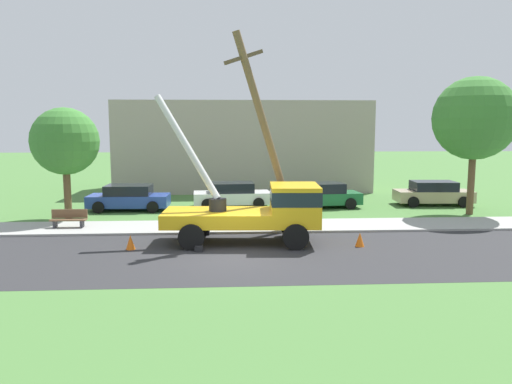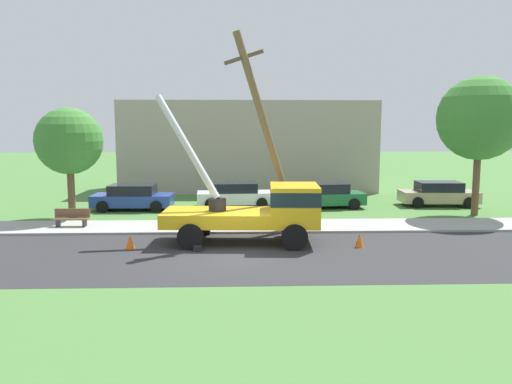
{
  "view_description": "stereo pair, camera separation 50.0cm",
  "coord_description": "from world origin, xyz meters",
  "px_view_note": "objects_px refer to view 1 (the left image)",
  "views": [
    {
      "loc": [
        -0.31,
        -17.8,
        4.7
      ],
      "look_at": [
        0.91,
        2.65,
        1.97
      ],
      "focal_mm": 35.16,
      "sensor_mm": 36.0,
      "label": 1
    },
    {
      "loc": [
        0.19,
        -17.82,
        4.7
      ],
      "look_at": [
        0.91,
        2.65,
        1.97
      ],
      "focal_mm": 35.16,
      "sensor_mm": 36.0,
      "label": 2
    }
  ],
  "objects_px": {
    "parked_sedan_white": "(232,195)",
    "park_bench": "(69,219)",
    "leaning_utility_pole": "(266,132)",
    "parked_sedan_green": "(321,195)",
    "roadside_tree_near": "(65,142)",
    "utility_truck": "(262,208)",
    "parked_sedan_tan": "(433,193)",
    "traffic_cone_behind": "(130,242)",
    "roadside_tree_far": "(475,119)",
    "parked_sedan_blue": "(129,198)",
    "traffic_cone_ahead": "(360,239)"
  },
  "relations": [
    {
      "from": "parked_sedan_white",
      "to": "park_bench",
      "type": "bearing_deg",
      "value": -141.9
    },
    {
      "from": "leaning_utility_pole",
      "to": "park_bench",
      "type": "relative_size",
      "value": 5.38
    },
    {
      "from": "parked_sedan_green",
      "to": "roadside_tree_near",
      "type": "distance_m",
      "value": 14.12
    },
    {
      "from": "utility_truck",
      "to": "parked_sedan_tan",
      "type": "relative_size",
      "value": 1.5
    },
    {
      "from": "traffic_cone_behind",
      "to": "parked_sedan_tan",
      "type": "height_order",
      "value": "parked_sedan_tan"
    },
    {
      "from": "traffic_cone_behind",
      "to": "parked_sedan_tan",
      "type": "relative_size",
      "value": 0.12
    },
    {
      "from": "roadside_tree_near",
      "to": "roadside_tree_far",
      "type": "height_order",
      "value": "roadside_tree_far"
    },
    {
      "from": "parked_sedan_blue",
      "to": "roadside_tree_far",
      "type": "bearing_deg",
      "value": -7.21
    },
    {
      "from": "utility_truck",
      "to": "parked_sedan_white",
      "type": "relative_size",
      "value": 1.5
    },
    {
      "from": "roadside_tree_far",
      "to": "traffic_cone_behind",
      "type": "bearing_deg",
      "value": -158.02
    },
    {
      "from": "leaning_utility_pole",
      "to": "parked_sedan_white",
      "type": "xyz_separation_m",
      "value": [
        -1.4,
        7.23,
        -3.7
      ]
    },
    {
      "from": "leaning_utility_pole",
      "to": "roadside_tree_far",
      "type": "distance_m",
      "value": 11.97
    },
    {
      "from": "utility_truck",
      "to": "parked_sedan_white",
      "type": "bearing_deg",
      "value": 97.01
    },
    {
      "from": "leaning_utility_pole",
      "to": "traffic_cone_ahead",
      "type": "height_order",
      "value": "leaning_utility_pole"
    },
    {
      "from": "utility_truck",
      "to": "roadside_tree_near",
      "type": "xyz_separation_m",
      "value": [
        -9.44,
        5.77,
        2.49
      ]
    },
    {
      "from": "traffic_cone_ahead",
      "to": "roadside_tree_near",
      "type": "xyz_separation_m",
      "value": [
        -13.2,
        6.68,
        3.62
      ]
    },
    {
      "from": "utility_truck",
      "to": "parked_sedan_blue",
      "type": "bearing_deg",
      "value": 129.97
    },
    {
      "from": "traffic_cone_behind",
      "to": "park_bench",
      "type": "height_order",
      "value": "park_bench"
    },
    {
      "from": "traffic_cone_behind",
      "to": "parked_sedan_tan",
      "type": "bearing_deg",
      "value": 31.7
    },
    {
      "from": "parked_sedan_white",
      "to": "park_bench",
      "type": "relative_size",
      "value": 2.81
    },
    {
      "from": "parked_sedan_tan",
      "to": "roadside_tree_far",
      "type": "xyz_separation_m",
      "value": [
        0.69,
        -3.13,
        4.34
      ]
    },
    {
      "from": "utility_truck",
      "to": "parked_sedan_white",
      "type": "distance_m",
      "value": 9.11
    },
    {
      "from": "roadside_tree_near",
      "to": "traffic_cone_ahead",
      "type": "bearing_deg",
      "value": -26.86
    },
    {
      "from": "traffic_cone_ahead",
      "to": "parked_sedan_tan",
      "type": "relative_size",
      "value": 0.12
    },
    {
      "from": "traffic_cone_ahead",
      "to": "parked_sedan_white",
      "type": "xyz_separation_m",
      "value": [
        -4.87,
        9.93,
        0.43
      ]
    },
    {
      "from": "leaning_utility_pole",
      "to": "park_bench",
      "type": "distance_m",
      "value": 9.83
    },
    {
      "from": "parked_sedan_tan",
      "to": "traffic_cone_ahead",
      "type": "bearing_deg",
      "value": -125.55
    },
    {
      "from": "parked_sedan_white",
      "to": "parked_sedan_tan",
      "type": "xyz_separation_m",
      "value": [
        11.94,
        -0.03,
        0.0
      ]
    },
    {
      "from": "parked_sedan_green",
      "to": "parked_sedan_tan",
      "type": "xyz_separation_m",
      "value": [
        6.79,
        0.45,
        0.0
      ]
    },
    {
      "from": "leaning_utility_pole",
      "to": "roadside_tree_near",
      "type": "distance_m",
      "value": 10.53
    },
    {
      "from": "traffic_cone_ahead",
      "to": "parked_sedan_green",
      "type": "distance_m",
      "value": 9.46
    },
    {
      "from": "utility_truck",
      "to": "roadside_tree_far",
      "type": "bearing_deg",
      "value": 26.91
    },
    {
      "from": "parked_sedan_tan",
      "to": "park_bench",
      "type": "bearing_deg",
      "value": -163.25
    },
    {
      "from": "traffic_cone_behind",
      "to": "parked_sedan_blue",
      "type": "height_order",
      "value": "parked_sedan_blue"
    },
    {
      "from": "parked_sedan_blue",
      "to": "parked_sedan_green",
      "type": "relative_size",
      "value": 0.98
    },
    {
      "from": "leaning_utility_pole",
      "to": "parked_sedan_white",
      "type": "height_order",
      "value": "leaning_utility_pole"
    },
    {
      "from": "utility_truck",
      "to": "parked_sedan_green",
      "type": "height_order",
      "value": "utility_truck"
    },
    {
      "from": "parked_sedan_tan",
      "to": "traffic_cone_behind",
      "type": "bearing_deg",
      "value": -148.3
    },
    {
      "from": "traffic_cone_behind",
      "to": "roadside_tree_far",
      "type": "bearing_deg",
      "value": 21.98
    },
    {
      "from": "parked_sedan_tan",
      "to": "parked_sedan_white",
      "type": "bearing_deg",
      "value": 179.87
    },
    {
      "from": "utility_truck",
      "to": "traffic_cone_ahead",
      "type": "distance_m",
      "value": 4.03
    },
    {
      "from": "traffic_cone_behind",
      "to": "parked_sedan_green",
      "type": "xyz_separation_m",
      "value": [
        9.14,
        9.39,
        0.43
      ]
    },
    {
      "from": "traffic_cone_ahead",
      "to": "parked_sedan_green",
      "type": "xyz_separation_m",
      "value": [
        0.28,
        9.45,
        0.43
      ]
    },
    {
      "from": "leaning_utility_pole",
      "to": "roadside_tree_near",
      "type": "height_order",
      "value": "leaning_utility_pole"
    },
    {
      "from": "utility_truck",
      "to": "parked_sedan_blue",
      "type": "distance_m",
      "value": 10.69
    },
    {
      "from": "parked_sedan_blue",
      "to": "parked_sedan_white",
      "type": "distance_m",
      "value": 5.81
    },
    {
      "from": "traffic_cone_behind",
      "to": "roadside_tree_far",
      "type": "distance_m",
      "value": 18.55
    },
    {
      "from": "utility_truck",
      "to": "parked_sedan_blue",
      "type": "height_order",
      "value": "utility_truck"
    },
    {
      "from": "park_bench",
      "to": "roadside_tree_far",
      "type": "distance_m",
      "value": 20.83
    },
    {
      "from": "leaning_utility_pole",
      "to": "parked_sedan_tan",
      "type": "height_order",
      "value": "leaning_utility_pole"
    }
  ]
}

